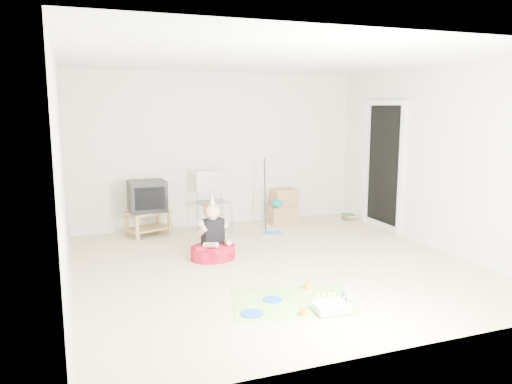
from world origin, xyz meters
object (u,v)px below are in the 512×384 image
object	(u,v)px
crt_tv	(147,196)
seated_woman	(213,244)
cardboard_boxes	(283,207)
folding_chair	(214,203)
tv_stand	(148,221)
birthday_cake	(331,308)

from	to	relation	value
crt_tv	seated_woman	distance (m)	1.72
crt_tv	cardboard_boxes	xyz separation A→B (m)	(2.35, 0.04, -0.35)
cardboard_boxes	folding_chair	bearing A→B (deg)	-168.78
folding_chair	crt_tv	bearing A→B (deg)	168.07
tv_stand	cardboard_boxes	world-z (taller)	cardboard_boxes
tv_stand	birthday_cake	xyz separation A→B (m)	(1.25, -3.67, -0.19)
folding_chair	birthday_cake	world-z (taller)	folding_chair
birthday_cake	cardboard_boxes	bearing A→B (deg)	73.58
tv_stand	seated_woman	size ratio (longest dim) A/B	0.82
cardboard_boxes	birthday_cake	distance (m)	3.88
crt_tv	folding_chair	distance (m)	1.06
crt_tv	birthday_cake	size ratio (longest dim) A/B	1.61
folding_chair	seated_woman	distance (m)	1.41
folding_chair	birthday_cake	distance (m)	3.49
folding_chair	cardboard_boxes	distance (m)	1.36
tv_stand	crt_tv	size ratio (longest dim) A/B	1.31
tv_stand	crt_tv	bearing A→B (deg)	0.00
crt_tv	birthday_cake	distance (m)	3.92
seated_woman	birthday_cake	bearing A→B (deg)	-73.85
cardboard_boxes	birthday_cake	xyz separation A→B (m)	(-1.09, -3.71, -0.24)
folding_chair	cardboard_boxes	xyz separation A→B (m)	(1.32, 0.26, -0.22)
folding_chair	birthday_cake	bearing A→B (deg)	-86.27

